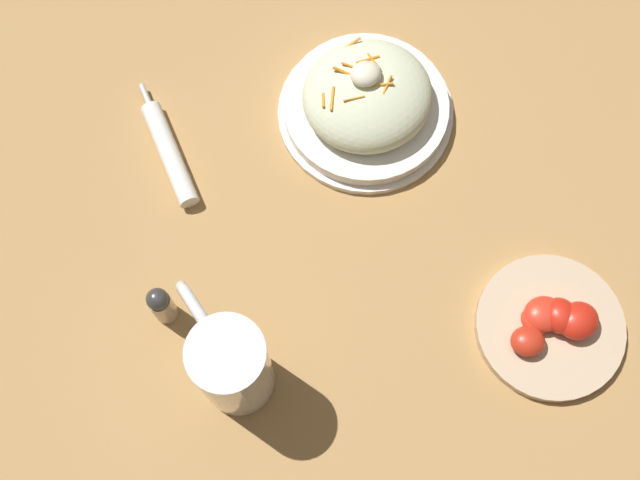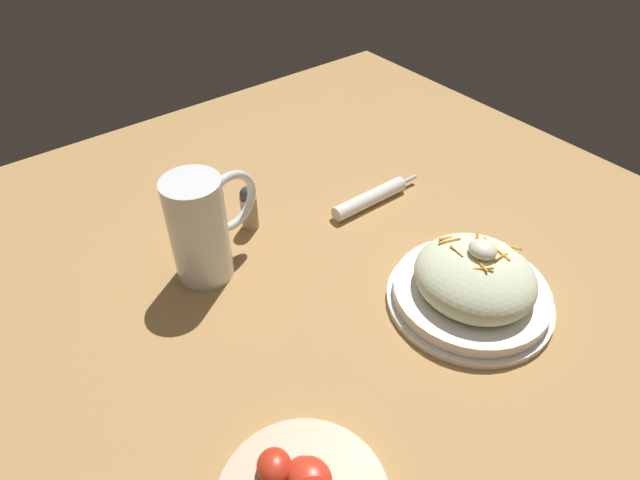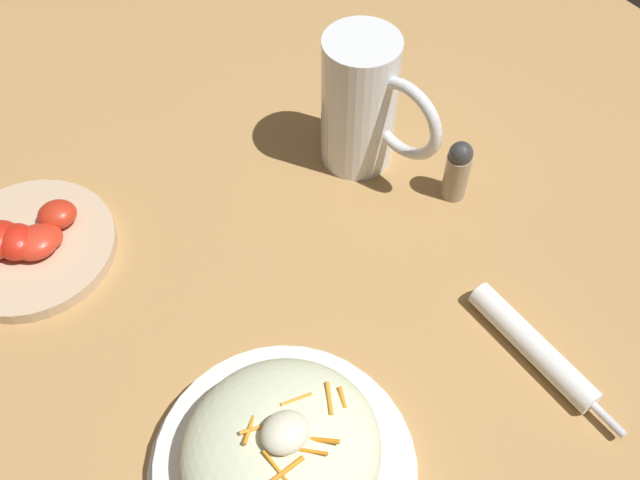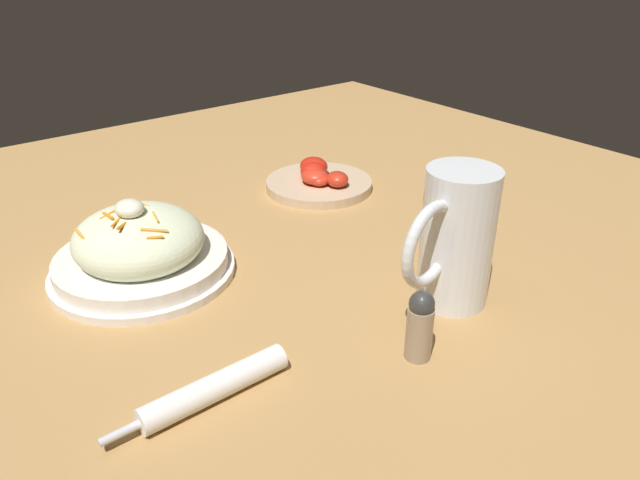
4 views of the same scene
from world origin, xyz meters
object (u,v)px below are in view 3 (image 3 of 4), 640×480
Objects in this scene: beer_mug at (362,110)px; napkin_roll at (534,347)px; tomato_plate at (29,244)px; salad_plate at (282,456)px; salt_shaker at (457,170)px.

beer_mug is 0.89× the size of napkin_roll.
tomato_plate reaches higher than napkin_roll.
beer_mug is (0.28, 0.26, 0.04)m from salad_plate.
salad_plate is 0.37m from salt_shaker.
salt_shaker is (0.08, 0.20, 0.03)m from napkin_roll.
salt_shaker is at bearing -25.74° from tomato_plate.
salt_shaker is at bearing -64.83° from beer_mug.
napkin_roll is at bearing -49.35° from tomato_plate.
napkin_roll is at bearing -94.75° from beer_mug.
beer_mug is 0.92× the size of tomato_plate.
beer_mug is 2.10× the size of salt_shaker.
beer_mug is at bearing -14.32° from tomato_plate.
salad_plate is 1.25× the size of napkin_roll.
beer_mug reaches higher than salad_plate.
beer_mug reaches higher than tomato_plate.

